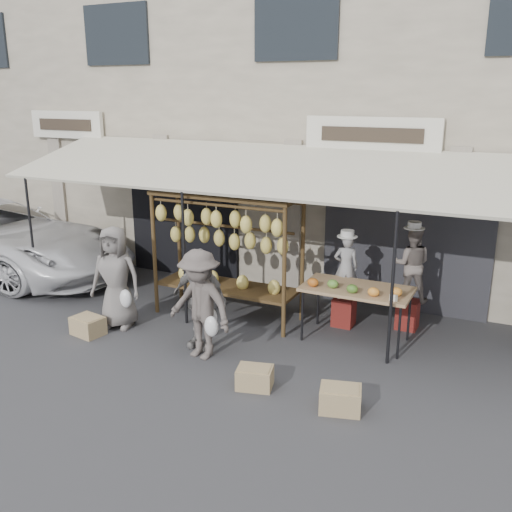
{
  "coord_description": "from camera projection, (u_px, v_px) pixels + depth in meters",
  "views": [
    {
      "loc": [
        4.09,
        -6.6,
        3.88
      ],
      "look_at": [
        0.22,
        1.4,
        1.3
      ],
      "focal_mm": 40.0,
      "sensor_mm": 36.0,
      "label": 1
    }
  ],
  "objects": [
    {
      "name": "ground_plane",
      "position": [
        202.0,
        361.0,
        8.5
      ],
      "size": [
        90.0,
        90.0,
        0.0
      ],
      "primitive_type": "plane",
      "color": "#2D2D30"
    },
    {
      "name": "shophouse",
      "position": [
        344.0,
        101.0,
        13.1
      ],
      "size": [
        24.0,
        6.15,
        7.3
      ],
      "color": "#B9AC95",
      "rests_on": "ground_plane"
    },
    {
      "name": "awning",
      "position": [
        267.0,
        170.0,
        9.75
      ],
      "size": [
        10.0,
        2.35,
        2.92
      ],
      "color": "beige",
      "rests_on": "ground_plane"
    },
    {
      "name": "banana_rack",
      "position": [
        225.0,
        231.0,
        9.74
      ],
      "size": [
        2.6,
        0.9,
        2.24
      ],
      "color": "#3F2D18",
      "rests_on": "ground_plane"
    },
    {
      "name": "produce_table",
      "position": [
        356.0,
        290.0,
        8.95
      ],
      "size": [
        1.7,
        0.9,
        1.04
      ],
      "color": "tan",
      "rests_on": "ground_plane"
    },
    {
      "name": "vendor_left",
      "position": [
        346.0,
        267.0,
        9.53
      ],
      "size": [
        0.47,
        0.38,
        1.11
      ],
      "primitive_type": "imported",
      "rotation": [
        0.0,
        0.0,
        3.47
      ],
      "color": "#969698",
      "rests_on": "stool_left"
    },
    {
      "name": "vendor_right",
      "position": [
        411.0,
        264.0,
        9.38
      ],
      "size": [
        0.7,
        0.59,
        1.28
      ],
      "primitive_type": "imported",
      "rotation": [
        0.0,
        0.0,
        3.33
      ],
      "color": "slate",
      "rests_on": "stool_right"
    },
    {
      "name": "customer_left",
      "position": [
        116.0,
        277.0,
        9.54
      ],
      "size": [
        0.97,
        0.76,
        1.75
      ],
      "primitive_type": "imported",
      "rotation": [
        0.0,
        0.0,
        0.26
      ],
      "color": "slate",
      "rests_on": "ground_plane"
    },
    {
      "name": "customer_mid",
      "position": [
        199.0,
        298.0,
        8.78
      ],
      "size": [
        0.95,
        0.42,
        1.6
      ],
      "primitive_type": "imported",
      "rotation": [
        0.0,
        0.0,
        -0.03
      ],
      "color": "gray",
      "rests_on": "ground_plane"
    },
    {
      "name": "customer_right",
      "position": [
        200.0,
        304.0,
        8.43
      ],
      "size": [
        1.16,
        0.78,
        1.68
      ],
      "primitive_type": "imported",
      "rotation": [
        0.0,
        0.0,
        -0.15
      ],
      "color": "#5A514C",
      "rests_on": "ground_plane"
    },
    {
      "name": "stool_left",
      "position": [
        344.0,
        312.0,
        9.75
      ],
      "size": [
        0.44,
        0.44,
        0.49
      ],
      "primitive_type": "cube",
      "rotation": [
        0.0,
        0.0,
        0.32
      ],
      "color": "maroon",
      "rests_on": "ground_plane"
    },
    {
      "name": "stool_right",
      "position": [
        407.0,
        314.0,
        9.63
      ],
      "size": [
        0.36,
        0.36,
        0.49
      ],
      "primitive_type": "cube",
      "rotation": [
        0.0,
        0.0,
        0.02
      ],
      "color": "maroon",
      "rests_on": "ground_plane"
    },
    {
      "name": "crate_near_a",
      "position": [
        255.0,
        378.0,
        7.72
      ],
      "size": [
        0.55,
        0.47,
        0.28
      ],
      "primitive_type": "cube",
      "rotation": [
        0.0,
        0.0,
        0.25
      ],
      "color": "tan",
      "rests_on": "ground_plane"
    },
    {
      "name": "crate_near_b",
      "position": [
        340.0,
        399.0,
        7.16
      ],
      "size": [
        0.59,
        0.51,
        0.31
      ],
      "primitive_type": "cube",
      "rotation": [
        0.0,
        0.0,
        0.26
      ],
      "color": "tan",
      "rests_on": "ground_plane"
    },
    {
      "name": "crate_far",
      "position": [
        88.0,
        326.0,
        9.4
      ],
      "size": [
        0.56,
        0.46,
        0.3
      ],
      "primitive_type": "cube",
      "rotation": [
        0.0,
        0.0,
        -0.17
      ],
      "color": "tan",
      "rests_on": "ground_plane"
    }
  ]
}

